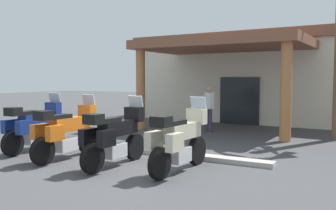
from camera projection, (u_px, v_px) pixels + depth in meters
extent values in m
plane|color=#424244|center=(128.00, 164.00, 8.70)|extent=(80.00, 80.00, 0.00)
cube|color=silver|center=(263.00, 82.00, 19.23)|extent=(11.47, 7.51, 3.71)
cube|color=#1E2328|center=(239.00, 101.00, 16.26)|extent=(1.80, 0.19, 2.10)
cube|color=brown|center=(223.00, 45.00, 14.43)|extent=(6.72, 4.33, 0.35)
cylinder|color=#B27042|center=(141.00, 89.00, 14.67)|extent=(0.37, 0.37, 3.20)
cylinder|color=#B27042|center=(286.00, 92.00, 11.71)|extent=(0.37, 0.37, 3.20)
cube|color=brown|center=(264.00, 42.00, 19.08)|extent=(11.89, 7.93, 0.44)
cylinder|color=black|center=(54.00, 135.00, 10.95)|extent=(0.18, 0.67, 0.66)
cylinder|color=black|center=(13.00, 144.00, 9.54)|extent=(0.18, 0.67, 0.66)
cube|color=silver|center=(34.00, 138.00, 10.22)|extent=(0.35, 0.58, 0.32)
cube|color=navy|center=(38.00, 119.00, 10.32)|extent=(0.37, 1.17, 0.34)
cube|color=black|center=(28.00, 113.00, 9.99)|extent=(0.32, 0.62, 0.10)
cube|color=navy|center=(53.00, 108.00, 10.87)|extent=(0.45, 0.27, 0.36)
cube|color=#B2BCC6|center=(55.00, 99.00, 10.92)|extent=(0.41, 0.14, 0.36)
cube|color=navy|center=(10.00, 126.00, 9.76)|extent=(0.21, 0.45, 0.36)
cube|color=navy|center=(24.00, 127.00, 9.54)|extent=(0.21, 0.45, 0.36)
cube|color=black|center=(13.00, 112.00, 9.53)|extent=(0.38, 0.34, 0.22)
cylinder|color=black|center=(88.00, 141.00, 9.89)|extent=(0.16, 0.66, 0.66)
cylinder|color=black|center=(43.00, 151.00, 8.54)|extent=(0.16, 0.66, 0.66)
cube|color=silver|center=(66.00, 145.00, 9.19)|extent=(0.33, 0.57, 0.32)
cube|color=orange|center=(70.00, 124.00, 9.28)|extent=(0.33, 1.16, 0.34)
cube|color=black|center=(60.00, 117.00, 8.97)|extent=(0.29, 0.61, 0.10)
cube|color=orange|center=(87.00, 111.00, 9.81)|extent=(0.45, 0.25, 0.36)
cube|color=#B2BCC6|center=(89.00, 101.00, 9.86)|extent=(0.40, 0.13, 0.36)
cube|color=orange|center=(40.00, 132.00, 8.77)|extent=(0.19, 0.44, 0.36)
cube|color=orange|center=(55.00, 133.00, 8.51)|extent=(0.19, 0.44, 0.36)
cube|color=black|center=(43.00, 115.00, 8.53)|extent=(0.37, 0.33, 0.22)
cylinder|color=black|center=(135.00, 147.00, 9.13)|extent=(0.16, 0.66, 0.66)
cylinder|color=black|center=(93.00, 158.00, 7.79)|extent=(0.16, 0.66, 0.66)
cube|color=silver|center=(115.00, 150.00, 8.43)|extent=(0.34, 0.57, 0.32)
cube|color=black|center=(118.00, 128.00, 8.53)|extent=(0.34, 1.16, 0.34)
cube|color=black|center=(109.00, 120.00, 8.21)|extent=(0.30, 0.61, 0.10)
cube|color=black|center=(134.00, 114.00, 9.05)|extent=(0.45, 0.25, 0.36)
cube|color=#B2BCC6|center=(136.00, 103.00, 9.10)|extent=(0.40, 0.13, 0.36)
cube|color=black|center=(88.00, 136.00, 8.02)|extent=(0.19, 0.45, 0.36)
cube|color=black|center=(106.00, 138.00, 7.76)|extent=(0.19, 0.45, 0.36)
cube|color=black|center=(94.00, 119.00, 7.77)|extent=(0.37, 0.33, 0.22)
cylinder|color=black|center=(197.00, 151.00, 8.62)|extent=(0.19, 0.67, 0.66)
cylinder|color=black|center=(160.00, 163.00, 7.32)|extent=(0.19, 0.67, 0.66)
cube|color=silver|center=(179.00, 155.00, 7.95)|extent=(0.37, 0.58, 0.32)
cube|color=beige|center=(183.00, 131.00, 8.04)|extent=(0.40, 1.17, 0.34)
cube|color=black|center=(174.00, 123.00, 7.73)|extent=(0.33, 0.62, 0.10)
cube|color=beige|center=(197.00, 116.00, 8.54)|extent=(0.46, 0.28, 0.36)
cube|color=#B2BCC6|center=(198.00, 104.00, 8.59)|extent=(0.41, 0.15, 0.36)
cube|color=beige|center=(154.00, 140.00, 7.56)|extent=(0.22, 0.45, 0.36)
cube|color=beige|center=(175.00, 142.00, 7.28)|extent=(0.22, 0.45, 0.36)
cube|color=black|center=(161.00, 122.00, 7.31)|extent=(0.39, 0.35, 0.22)
cylinder|color=#3F334C|center=(207.00, 120.00, 14.10)|extent=(0.14, 0.14, 0.88)
cylinder|color=#3F334C|center=(210.00, 120.00, 13.95)|extent=(0.14, 0.14, 0.88)
cylinder|color=white|center=(209.00, 101.00, 13.97)|extent=(0.32, 0.32, 0.62)
cylinder|color=white|center=(205.00, 100.00, 14.15)|extent=(0.09, 0.09, 0.59)
cylinder|color=white|center=(213.00, 100.00, 13.79)|extent=(0.09, 0.09, 0.59)
sphere|color=tan|center=(209.00, 89.00, 13.94)|extent=(0.24, 0.24, 0.24)
cube|color=#ADA89E|center=(127.00, 149.00, 10.24)|extent=(8.14, 0.36, 0.12)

